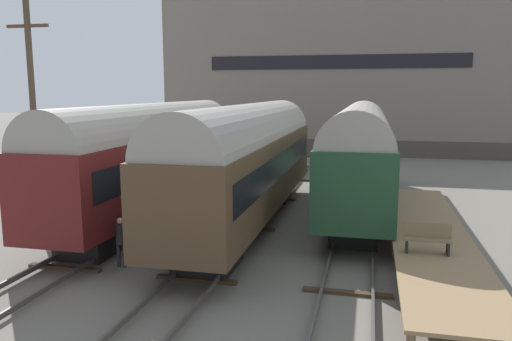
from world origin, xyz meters
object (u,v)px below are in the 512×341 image
train_car_brown (248,157)px  utility_pole (34,115)px  train_car_maroon (152,153)px  train_car_green (360,150)px  bench (427,237)px  person_worker (121,238)px

train_car_brown → utility_pole: (-8.07, -3.09, 1.88)m
train_car_maroon → train_car_green: (9.22, 3.77, -0.05)m
utility_pole → train_car_green: bearing=29.8°
train_car_green → utility_pole: utility_pole is taller
bench → train_car_green: bearing=103.7°
train_car_green → bench: train_car_green is taller
train_car_maroon → train_car_green: size_ratio=0.96×
train_car_maroon → train_car_green: train_car_maroon is taller
train_car_brown → train_car_maroon: bearing=175.2°
train_car_maroon → person_worker: size_ratio=9.57×
train_car_maroon → train_car_green: bearing=22.2°
person_worker → utility_pole: utility_pole is taller
bench → utility_pole: size_ratio=0.15×
train_car_green → train_car_brown: 6.21m
train_car_green → utility_pole: (-12.68, -7.25, 1.92)m
train_car_brown → bench: 8.78m
train_car_brown → utility_pole: utility_pole is taller
train_car_maroon → person_worker: (1.74, -6.43, -2.01)m
train_car_maroon → utility_pole: size_ratio=1.71×
utility_pole → bench: bearing=-8.0°
train_car_green → train_car_brown: train_car_brown is taller
train_car_maroon → bench: size_ratio=11.56×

